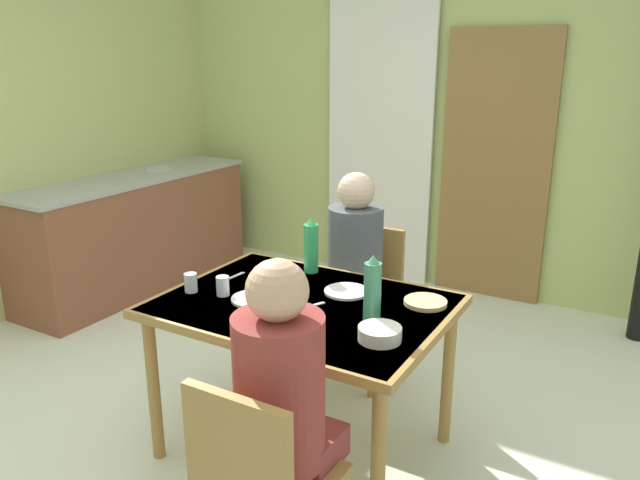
{
  "coord_description": "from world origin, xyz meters",
  "views": [
    {
      "loc": [
        1.69,
        -2.06,
        1.82
      ],
      "look_at": [
        0.37,
        0.23,
        1.01
      ],
      "focal_mm": 34.33,
      "sensor_mm": 36.0,
      "label": 1
    }
  ],
  "objects_px": {
    "person_far_diner": "(354,252)",
    "person_near_diner": "(282,386)",
    "water_bottle_green_near": "(372,291)",
    "chair_far_diner": "(364,293)",
    "kitchen_counter": "(135,231)",
    "dining_table": "(303,318)",
    "serving_bowl_center": "(380,334)",
    "water_bottle_green_far": "(311,247)"
  },
  "relations": [
    {
      "from": "person_far_diner",
      "to": "serving_bowl_center",
      "type": "xyz_separation_m",
      "value": [
        0.55,
        -0.85,
        0.0
      ]
    },
    {
      "from": "dining_table",
      "to": "serving_bowl_center",
      "type": "distance_m",
      "value": 0.5
    },
    {
      "from": "water_bottle_green_near",
      "to": "dining_table",
      "type": "bearing_deg",
      "value": 174.65
    },
    {
      "from": "dining_table",
      "to": "serving_bowl_center",
      "type": "xyz_separation_m",
      "value": [
        0.45,
        -0.17,
        0.11
      ]
    },
    {
      "from": "person_far_diner",
      "to": "water_bottle_green_near",
      "type": "bearing_deg",
      "value": 121.96
    },
    {
      "from": "person_near_diner",
      "to": "serving_bowl_center",
      "type": "relative_size",
      "value": 4.53
    },
    {
      "from": "kitchen_counter",
      "to": "chair_far_diner",
      "type": "xyz_separation_m",
      "value": [
        2.22,
        -0.38,
        0.05
      ]
    },
    {
      "from": "person_near_diner",
      "to": "water_bottle_green_far",
      "type": "height_order",
      "value": "person_near_diner"
    },
    {
      "from": "water_bottle_green_near",
      "to": "chair_far_diner",
      "type": "bearing_deg",
      "value": 117.64
    },
    {
      "from": "dining_table",
      "to": "serving_bowl_center",
      "type": "relative_size",
      "value": 7.41
    },
    {
      "from": "person_near_diner",
      "to": "person_far_diner",
      "type": "xyz_separation_m",
      "value": [
        -0.43,
        1.36,
        0.0
      ]
    },
    {
      "from": "water_bottle_green_near",
      "to": "serving_bowl_center",
      "type": "distance_m",
      "value": 0.2
    },
    {
      "from": "kitchen_counter",
      "to": "person_far_diner",
      "type": "xyz_separation_m",
      "value": [
        2.22,
        -0.51,
        0.33
      ]
    },
    {
      "from": "kitchen_counter",
      "to": "person_near_diner",
      "type": "xyz_separation_m",
      "value": [
        2.65,
        -1.87,
        0.33
      ]
    },
    {
      "from": "kitchen_counter",
      "to": "dining_table",
      "type": "xyz_separation_m",
      "value": [
        2.32,
        -1.19,
        0.23
      ]
    },
    {
      "from": "water_bottle_green_far",
      "to": "kitchen_counter",
      "type": "bearing_deg",
      "value": 158.77
    },
    {
      "from": "person_far_diner",
      "to": "person_near_diner",
      "type": "bearing_deg",
      "value": 107.45
    },
    {
      "from": "kitchen_counter",
      "to": "chair_far_diner",
      "type": "bearing_deg",
      "value": -9.58
    },
    {
      "from": "person_far_diner",
      "to": "chair_far_diner",
      "type": "bearing_deg",
      "value": -90.0
    },
    {
      "from": "water_bottle_green_near",
      "to": "water_bottle_green_far",
      "type": "relative_size",
      "value": 1.02
    },
    {
      "from": "kitchen_counter",
      "to": "serving_bowl_center",
      "type": "height_order",
      "value": "kitchen_counter"
    },
    {
      "from": "chair_far_diner",
      "to": "kitchen_counter",
      "type": "bearing_deg",
      "value": -9.58
    },
    {
      "from": "serving_bowl_center",
      "to": "dining_table",
      "type": "bearing_deg",
      "value": 159.09
    },
    {
      "from": "serving_bowl_center",
      "to": "water_bottle_green_near",
      "type": "bearing_deg",
      "value": 125.67
    },
    {
      "from": "person_far_diner",
      "to": "serving_bowl_center",
      "type": "bearing_deg",
      "value": 122.59
    },
    {
      "from": "kitchen_counter",
      "to": "person_near_diner",
      "type": "bearing_deg",
      "value": -35.23
    },
    {
      "from": "water_bottle_green_near",
      "to": "kitchen_counter",
      "type": "bearing_deg",
      "value": 155.34
    },
    {
      "from": "chair_far_diner",
      "to": "dining_table",
      "type": "bearing_deg",
      "value": 96.49
    },
    {
      "from": "person_far_diner",
      "to": "water_bottle_green_far",
      "type": "height_order",
      "value": "person_far_diner"
    },
    {
      "from": "person_near_diner",
      "to": "water_bottle_green_far",
      "type": "bearing_deg",
      "value": 116.04
    },
    {
      "from": "dining_table",
      "to": "person_near_diner",
      "type": "height_order",
      "value": "person_near_diner"
    },
    {
      "from": "dining_table",
      "to": "person_far_diner",
      "type": "bearing_deg",
      "value": 97.77
    },
    {
      "from": "kitchen_counter",
      "to": "water_bottle_green_near",
      "type": "distance_m",
      "value": 2.97
    },
    {
      "from": "dining_table",
      "to": "chair_far_diner",
      "type": "bearing_deg",
      "value": 96.49
    },
    {
      "from": "person_far_diner",
      "to": "serving_bowl_center",
      "type": "distance_m",
      "value": 1.01
    },
    {
      "from": "dining_table",
      "to": "water_bottle_green_near",
      "type": "relative_size",
      "value": 4.34
    },
    {
      "from": "chair_far_diner",
      "to": "water_bottle_green_far",
      "type": "relative_size",
      "value": 3.07
    },
    {
      "from": "water_bottle_green_near",
      "to": "serving_bowl_center",
      "type": "bearing_deg",
      "value": -54.33
    },
    {
      "from": "dining_table",
      "to": "person_far_diner",
      "type": "relative_size",
      "value": 1.64
    },
    {
      "from": "person_far_diner",
      "to": "serving_bowl_center",
      "type": "height_order",
      "value": "person_far_diner"
    },
    {
      "from": "dining_table",
      "to": "water_bottle_green_near",
      "type": "bearing_deg",
      "value": -5.35
    },
    {
      "from": "water_bottle_green_near",
      "to": "water_bottle_green_far",
      "type": "height_order",
      "value": "water_bottle_green_near"
    }
  ]
}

